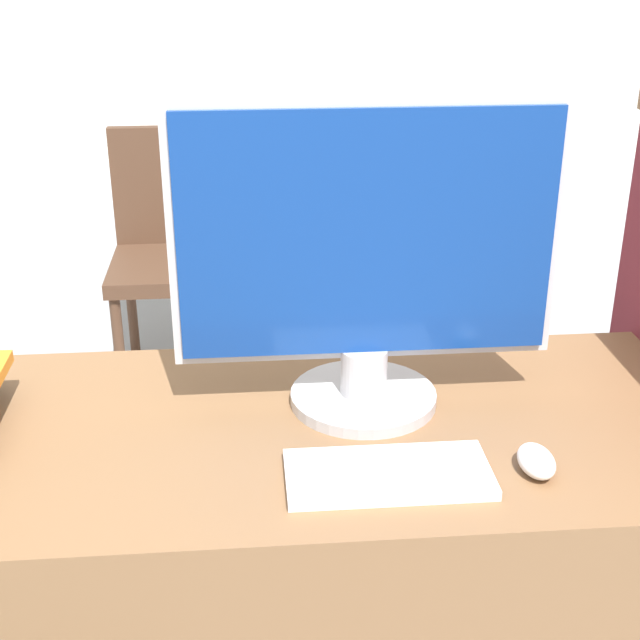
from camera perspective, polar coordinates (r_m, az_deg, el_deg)
The scene contains 5 objects.
desk at distance 1.68m, azimuth -3.05°, elevation -17.65°, with size 1.49×0.62×0.74m.
monitor at distance 1.43m, azimuth 2.98°, elevation 3.87°, with size 0.63×0.25×0.52m.
keyboard at distance 1.34m, azimuth 4.38°, elevation -9.82°, with size 0.30×0.14×0.02m.
mouse at distance 1.38m, azimuth 13.68°, elevation -8.76°, with size 0.05×0.09×0.04m.
far_chair at distance 3.12m, azimuth -9.15°, elevation 4.96°, with size 0.44×0.44×0.86m.
Camera 1 is at (-0.02, -0.95, 1.48)m, focal length 50.00 mm.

